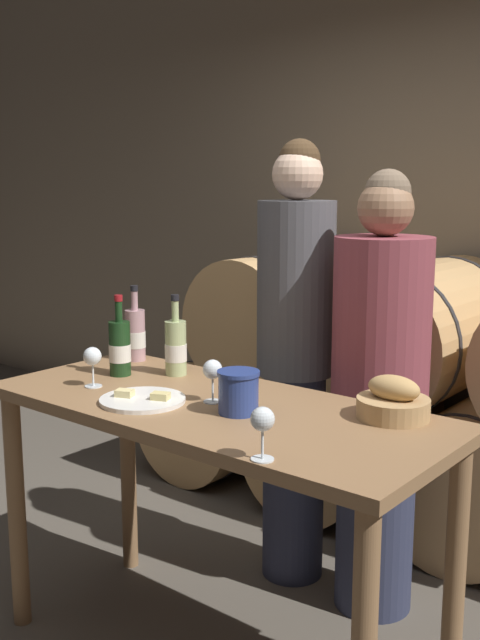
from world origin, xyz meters
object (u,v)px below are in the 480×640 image
at_px(wine_bottle_red, 120,348).
at_px(wine_glass_center, 263,422).
at_px(bread_basket, 393,402).
at_px(person_left, 295,358).
at_px(person_right, 379,395).
at_px(wine_bottle_rose, 135,335).
at_px(blue_crock, 238,390).
at_px(wine_glass_far_left, 92,358).
at_px(tasting_table, 214,445).
at_px(wine_glass_left, 213,371).
at_px(cheese_plate, 142,399).
at_px(wine_bottle_white, 176,347).

relative_size(wine_bottle_red, wine_glass_center, 2.11).
distance_m(wine_bottle_red, bread_basket, 1.03).
distance_m(person_left, bread_basket, 0.79).
bearing_deg(person_right, bread_basket, -57.22).
bearing_deg(person_right, wine_bottle_red, -140.37).
height_order(wine_bottle_rose, wine_glass_center, wine_bottle_rose).
bearing_deg(person_right, blue_crock, -98.85).
height_order(bread_basket, wine_glass_far_left, wine_glass_far_left).
bearing_deg(person_left, wine_bottle_rose, -139.37).
distance_m(wine_bottle_red, blue_crock, 0.63).
bearing_deg(bread_basket, wine_bottle_red, -170.49).
relative_size(tasting_table, bread_basket, 7.09).
xyz_separation_m(wine_bottle_rose, bread_basket, (1.14, -0.03, -0.05)).
bearing_deg(wine_glass_left, wine_bottle_rose, 158.55).
bearing_deg(cheese_plate, wine_glass_left, 38.99).
bearing_deg(wine_glass_far_left, tasting_table, 14.44).
xyz_separation_m(wine_bottle_red, wine_glass_center, (0.92, -0.35, -0.00)).
xyz_separation_m(wine_glass_far_left, wine_glass_center, (0.87, -0.18, 0.00)).
xyz_separation_m(person_left, wine_glass_far_left, (-0.30, -0.77, 0.10)).
xyz_separation_m(blue_crock, wine_glass_center, (0.29, -0.27, 0.03)).
height_order(wine_bottle_red, blue_crock, wine_bottle_red).
distance_m(tasting_table, wine_glass_far_left, 0.52).
height_order(tasting_table, wine_bottle_white, wine_bottle_white).
bearing_deg(wine_glass_far_left, cheese_plate, -4.47).
bearing_deg(person_right, wine_bottle_rose, -154.41).
relative_size(wine_bottle_white, blue_crock, 2.24).
bearing_deg(bread_basket, tasting_table, -156.77).
bearing_deg(blue_crock, wine_bottle_red, 172.34).
relative_size(wine_glass_far_left, wine_glass_center, 1.00).
bearing_deg(person_left, wine_bottle_red, -120.20).
height_order(tasting_table, cheese_plate, cheese_plate).
xyz_separation_m(wine_bottle_rose, wine_glass_far_left, (0.17, -0.36, -0.00)).
distance_m(tasting_table, wine_glass_left, 0.24).
relative_size(cheese_plate, wine_glass_left, 1.97).
xyz_separation_m(person_right, wine_bottle_red, (-0.73, -0.61, 0.18)).
xyz_separation_m(tasting_table, cheese_plate, (-0.18, -0.14, 0.15)).
bearing_deg(wine_bottle_white, bread_basket, 2.53).
relative_size(wine_bottle_white, wine_glass_left, 2.12).
distance_m(wine_bottle_red, wine_glass_center, 0.98).
relative_size(person_left, wine_glass_far_left, 12.71).
height_order(person_right, wine_glass_far_left, person_right).
distance_m(person_left, wine_glass_far_left, 0.84).
relative_size(wine_bottle_red, blue_crock, 2.24).
bearing_deg(blue_crock, person_left, 111.49).
xyz_separation_m(tasting_table, wine_bottle_rose, (-0.62, 0.25, 0.24)).
bearing_deg(wine_bottle_red, wine_glass_center, -20.81).
distance_m(wine_glass_left, wine_glass_center, 0.53).
distance_m(bread_basket, wine_glass_left, 0.57).
bearing_deg(blue_crock, wine_glass_far_left, -171.77).
bearing_deg(wine_glass_far_left, wine_glass_center, -11.80).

